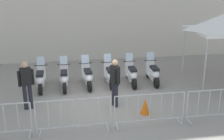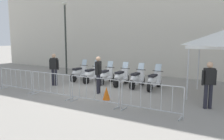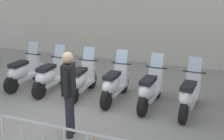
{
  "view_description": "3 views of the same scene",
  "coord_description": "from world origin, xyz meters",
  "px_view_note": "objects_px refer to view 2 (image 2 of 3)",
  "views": [
    {
      "loc": [
        -0.97,
        -9.34,
        4.41
      ],
      "look_at": [
        0.45,
        1.31,
        0.84
      ],
      "focal_mm": 45.17,
      "sensor_mm": 36.0,
      "label": 1
    },
    {
      "loc": [
        6.23,
        -8.67,
        2.59
      ],
      "look_at": [
        -0.01,
        1.58,
        0.85
      ],
      "focal_mm": 35.95,
      "sensor_mm": 36.0,
      "label": 2
    },
    {
      "loc": [
        3.42,
        -5.04,
        3.05
      ],
      "look_at": [
        0.33,
        1.86,
        0.81
      ],
      "focal_mm": 49.67,
      "sensor_mm": 36.0,
      "label": 3
    }
  ],
  "objects_px": {
    "motorcycle_2": "(106,76)",
    "barrier_segment_0": "(16,80)",
    "motorcycle_1": "(92,75)",
    "officer_near_row_end": "(209,82)",
    "traffic_cone": "(106,93)",
    "barrier_segment_3": "(151,99)",
    "canopy_tent": "(223,39)",
    "motorcycle_3": "(121,77)",
    "motorcycle_4": "(137,79)",
    "barrier_segment_1": "(51,85)",
    "street_lamp": "(65,30)",
    "officer_by_barriers": "(54,68)",
    "motorcycle_5": "(154,81)",
    "motorcycle_0": "(79,73)",
    "officer_mid_plaza": "(98,73)",
    "barrier_segment_2": "(94,91)"
  },
  "relations": [
    {
      "from": "motorcycle_2",
      "to": "barrier_segment_0",
      "type": "height_order",
      "value": "motorcycle_2"
    },
    {
      "from": "motorcycle_1",
      "to": "officer_near_row_end",
      "type": "relative_size",
      "value": 1.0
    },
    {
      "from": "traffic_cone",
      "to": "barrier_segment_3",
      "type": "bearing_deg",
      "value": -17.51
    },
    {
      "from": "barrier_segment_0",
      "to": "canopy_tent",
      "type": "height_order",
      "value": "canopy_tent"
    },
    {
      "from": "barrier_segment_0",
      "to": "traffic_cone",
      "type": "distance_m",
      "value": 4.77
    },
    {
      "from": "motorcycle_3",
      "to": "motorcycle_1",
      "type": "bearing_deg",
      "value": -176.84
    },
    {
      "from": "motorcycle_3",
      "to": "motorcycle_4",
      "type": "relative_size",
      "value": 1.0
    },
    {
      "from": "motorcycle_3",
      "to": "barrier_segment_1",
      "type": "bearing_deg",
      "value": -112.68
    },
    {
      "from": "motorcycle_1",
      "to": "street_lamp",
      "type": "bearing_deg",
      "value": 155.72
    },
    {
      "from": "motorcycle_2",
      "to": "canopy_tent",
      "type": "relative_size",
      "value": 0.59
    },
    {
      "from": "officer_near_row_end",
      "to": "officer_by_barriers",
      "type": "distance_m",
      "value": 7.76
    },
    {
      "from": "motorcycle_4",
      "to": "motorcycle_5",
      "type": "bearing_deg",
      "value": -0.59
    },
    {
      "from": "motorcycle_3",
      "to": "officer_near_row_end",
      "type": "height_order",
      "value": "officer_near_row_end"
    },
    {
      "from": "barrier_segment_1",
      "to": "officer_near_row_end",
      "type": "distance_m",
      "value": 6.45
    },
    {
      "from": "motorcycle_5",
      "to": "street_lamp",
      "type": "distance_m",
      "value": 7.73
    },
    {
      "from": "barrier_segment_3",
      "to": "motorcycle_3",
      "type": "bearing_deg",
      "value": 131.63
    },
    {
      "from": "barrier_segment_3",
      "to": "traffic_cone",
      "type": "height_order",
      "value": "barrier_segment_3"
    },
    {
      "from": "canopy_tent",
      "to": "motorcycle_3",
      "type": "bearing_deg",
      "value": -178.38
    },
    {
      "from": "motorcycle_5",
      "to": "street_lamp",
      "type": "bearing_deg",
      "value": 168.82
    },
    {
      "from": "motorcycle_1",
      "to": "street_lamp",
      "type": "height_order",
      "value": "street_lamp"
    },
    {
      "from": "motorcycle_3",
      "to": "motorcycle_0",
      "type": "bearing_deg",
      "value": -178.09
    },
    {
      "from": "barrier_segment_3",
      "to": "officer_mid_plaza",
      "type": "distance_m",
      "value": 3.51
    },
    {
      "from": "officer_mid_plaza",
      "to": "officer_near_row_end",
      "type": "bearing_deg",
      "value": 2.5
    },
    {
      "from": "motorcycle_5",
      "to": "barrier_segment_1",
      "type": "xyz_separation_m",
      "value": [
        -3.41,
        -3.62,
        0.07
      ]
    },
    {
      "from": "motorcycle_3",
      "to": "motorcycle_4",
      "type": "xyz_separation_m",
      "value": [
        0.94,
        0.01,
        0.0
      ]
    },
    {
      "from": "motorcycle_1",
      "to": "motorcycle_2",
      "type": "relative_size",
      "value": 1.0
    },
    {
      "from": "motorcycle_5",
      "to": "officer_by_barriers",
      "type": "relative_size",
      "value": 0.99
    },
    {
      "from": "motorcycle_0",
      "to": "officer_near_row_end",
      "type": "distance_m",
      "value": 7.72
    },
    {
      "from": "barrier_segment_1",
      "to": "canopy_tent",
      "type": "height_order",
      "value": "canopy_tent"
    },
    {
      "from": "motorcycle_4",
      "to": "canopy_tent",
      "type": "relative_size",
      "value": 0.59
    },
    {
      "from": "motorcycle_2",
      "to": "barrier_segment_2",
      "type": "xyz_separation_m",
      "value": [
        1.73,
        -3.51,
        0.07
      ]
    },
    {
      "from": "officer_by_barriers",
      "to": "officer_mid_plaza",
      "type": "bearing_deg",
      "value": -3.31
    },
    {
      "from": "motorcycle_0",
      "to": "motorcycle_3",
      "type": "height_order",
      "value": "same"
    },
    {
      "from": "officer_near_row_end",
      "to": "traffic_cone",
      "type": "bearing_deg",
      "value": -165.97
    },
    {
      "from": "officer_near_row_end",
      "to": "officer_mid_plaza",
      "type": "height_order",
      "value": "same"
    },
    {
      "from": "barrier_segment_3",
      "to": "street_lamp",
      "type": "bearing_deg",
      "value": 149.6
    },
    {
      "from": "street_lamp",
      "to": "officer_by_barriers",
      "type": "xyz_separation_m",
      "value": [
        2.14,
        -3.26,
        -2.11
      ]
    },
    {
      "from": "motorcycle_2",
      "to": "motorcycle_3",
      "type": "xyz_separation_m",
      "value": [
        0.94,
        0.04,
        0.0
      ]
    },
    {
      "from": "barrier_segment_3",
      "to": "officer_mid_plaza",
      "type": "height_order",
      "value": "officer_mid_plaza"
    },
    {
      "from": "motorcycle_5",
      "to": "officer_mid_plaza",
      "type": "relative_size",
      "value": 0.99
    },
    {
      "from": "motorcycle_1",
      "to": "officer_by_barriers",
      "type": "distance_m",
      "value": 2.19
    },
    {
      "from": "barrier_segment_3",
      "to": "canopy_tent",
      "type": "relative_size",
      "value": 0.76
    },
    {
      "from": "street_lamp",
      "to": "barrier_segment_3",
      "type": "bearing_deg",
      "value": -30.4
    },
    {
      "from": "barrier_segment_0",
      "to": "motorcycle_2",
      "type": "bearing_deg",
      "value": 51.76
    },
    {
      "from": "traffic_cone",
      "to": "officer_near_row_end",
      "type": "bearing_deg",
      "value": 14.03
    },
    {
      "from": "motorcycle_4",
      "to": "officer_near_row_end",
      "type": "height_order",
      "value": "officer_near_row_end"
    },
    {
      "from": "barrier_segment_0",
      "to": "barrier_segment_2",
      "type": "distance_m",
      "value": 4.61
    },
    {
      "from": "motorcycle_1",
      "to": "traffic_cone",
      "type": "xyz_separation_m",
      "value": [
        2.74,
        -2.67,
        -0.18
      ]
    },
    {
      "from": "barrier_segment_0",
      "to": "barrier_segment_3",
      "type": "height_order",
      "value": "same"
    },
    {
      "from": "motorcycle_5",
      "to": "motorcycle_2",
      "type": "bearing_deg",
      "value": -179.2
    }
  ]
}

